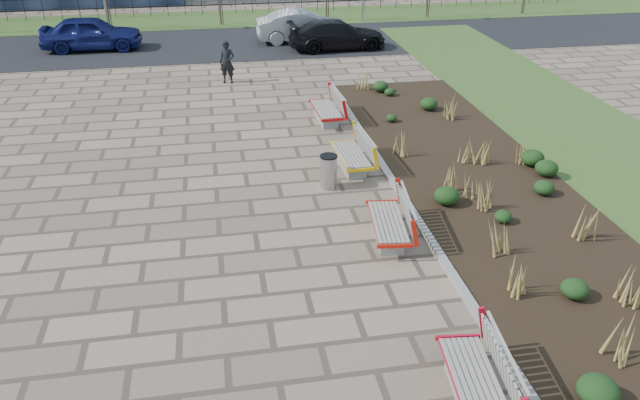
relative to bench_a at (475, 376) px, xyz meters
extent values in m
plane|color=#88725D|center=(-3.00, 2.55, -0.50)|extent=(120.00, 120.00, 0.00)
cube|color=black|center=(3.25, 7.55, -0.45)|extent=(4.50, 18.00, 0.10)
cube|color=gray|center=(0.92, 7.55, -0.42)|extent=(0.16, 18.00, 0.15)
cube|color=#33511E|center=(8.00, 7.55, -0.48)|extent=(5.00, 38.00, 0.04)
cube|color=#33511E|center=(-3.00, 30.55, -0.48)|extent=(80.00, 5.00, 0.04)
cube|color=black|center=(-3.00, 24.55, -0.49)|extent=(80.00, 7.00, 0.02)
cylinder|color=#B2B2B7|center=(-0.85, 7.91, -0.04)|extent=(0.45, 0.45, 0.92)
imported|color=black|center=(-3.08, 18.01, 0.34)|extent=(0.70, 0.56, 1.68)
imported|color=navy|center=(-9.22, 24.46, 0.31)|extent=(4.65, 1.92, 1.58)
imported|color=#95999C|center=(0.95, 24.33, 0.28)|extent=(4.66, 1.73, 1.52)
imported|color=black|center=(2.33, 22.58, 0.20)|extent=(4.74, 2.13, 1.35)
camera|label=1|loc=(-3.68, -6.86, 7.00)|focal=35.00mm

